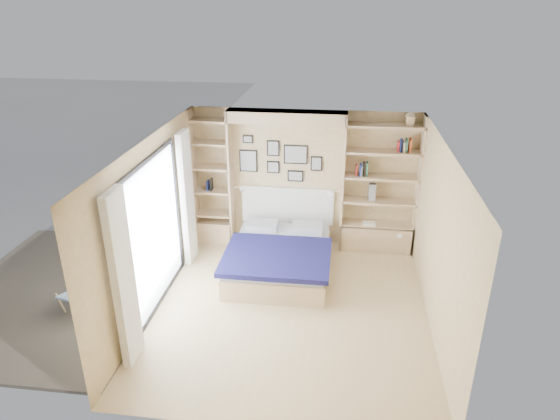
# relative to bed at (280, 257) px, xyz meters

# --- Properties ---
(ground) EXTENTS (4.50, 4.50, 0.00)m
(ground) POSITION_rel_bed_xyz_m (0.29, -1.07, -0.27)
(ground) COLOR tan
(ground) RESTS_ON ground
(room_shell) EXTENTS (4.50, 4.50, 4.50)m
(room_shell) POSITION_rel_bed_xyz_m (-0.10, 0.45, 0.80)
(room_shell) COLOR tan
(room_shell) RESTS_ON ground
(bed) EXTENTS (1.69, 2.22, 1.07)m
(bed) POSITION_rel_bed_xyz_m (0.00, 0.00, 0.00)
(bed) COLOR tan
(bed) RESTS_ON ground
(photo_gallery) EXTENTS (1.48, 0.02, 0.82)m
(photo_gallery) POSITION_rel_bed_xyz_m (-0.16, 1.15, 1.33)
(photo_gallery) COLOR black
(photo_gallery) RESTS_ON ground
(reading_lamps) EXTENTS (1.92, 0.12, 0.15)m
(reading_lamps) POSITION_rel_bed_xyz_m (-0.01, 0.93, 0.83)
(reading_lamps) COLOR silver
(reading_lamps) RESTS_ON ground
(shelf_decor) EXTENTS (3.57, 0.23, 2.03)m
(shelf_decor) POSITION_rel_bed_xyz_m (1.51, 0.99, 1.44)
(shelf_decor) COLOR #A51E1E
(shelf_decor) RESTS_ON ground
(deck) EXTENTS (3.20, 4.00, 0.05)m
(deck) POSITION_rel_bed_xyz_m (-3.31, -1.07, -0.27)
(deck) COLOR brown
(deck) RESTS_ON ground
(deck_chair) EXTENTS (0.67, 0.92, 0.83)m
(deck_chair) POSITION_rel_bed_xyz_m (-2.65, -1.31, 0.13)
(deck_chair) COLOR tan
(deck_chair) RESTS_ON ground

